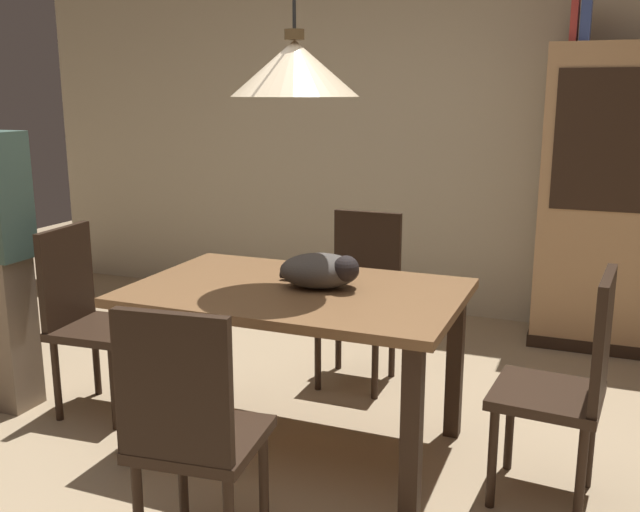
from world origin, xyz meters
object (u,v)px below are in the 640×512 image
object	(u,v)px
dining_table	(297,311)
book_blue_wide	(586,22)
pendant_lamp	(295,68)
cat_sleeping	(322,271)
book_red_tall	(575,19)
chair_left_side	(87,312)
chair_right_side	(570,379)
chair_far_back	(361,290)
hutch_bookcase	(636,207)
chair_near_front	(190,427)

from	to	relation	value
dining_table	book_blue_wide	bearing A→B (deg)	62.84
dining_table	pendant_lamp	size ratio (longest dim) A/B	1.08
cat_sleeping	book_blue_wide	distance (m)	2.41
book_red_tall	cat_sleeping	bearing A→B (deg)	-113.70
chair_left_side	chair_right_side	world-z (taller)	same
pendant_lamp	book_blue_wide	world-z (taller)	pendant_lamp
dining_table	book_red_tall	distance (m)	2.56
chair_far_back	chair_right_side	xyz separation A→B (m)	(1.13, -0.88, 0.00)
chair_left_side	pendant_lamp	bearing A→B (deg)	0.29
chair_left_side	cat_sleeping	xyz separation A→B (m)	(1.23, 0.05, 0.32)
chair_far_back	chair_left_side	xyz separation A→B (m)	(-1.13, -0.88, 0.00)
chair_left_side	book_red_tall	distance (m)	3.22
chair_right_side	book_blue_wide	bearing A→B (deg)	93.49
chair_right_side	book_red_tall	distance (m)	2.47
hutch_bookcase	chair_near_front	bearing A→B (deg)	-115.68
chair_left_side	chair_right_side	xyz separation A→B (m)	(2.26, -0.00, 0.00)
pendant_lamp	chair_far_back	bearing A→B (deg)	90.02
dining_table	book_red_tall	world-z (taller)	book_red_tall
pendant_lamp	cat_sleeping	bearing A→B (deg)	22.35
cat_sleeping	chair_near_front	bearing A→B (deg)	-95.73
hutch_bookcase	book_red_tall	distance (m)	1.18
chair_near_front	dining_table	bearing A→B (deg)	90.57
dining_table	chair_near_front	bearing A→B (deg)	-89.43
dining_table	chair_far_back	size ratio (longest dim) A/B	1.51
chair_far_back	book_blue_wide	xyz separation A→B (m)	(1.01, 1.09, 1.46)
chair_near_front	pendant_lamp	distance (m)	1.45
cat_sleeping	chair_left_side	bearing A→B (deg)	-177.80
chair_far_back	hutch_bookcase	world-z (taller)	hutch_bookcase
hutch_bookcase	chair_far_back	bearing A→B (deg)	-141.73
chair_right_side	pendant_lamp	bearing A→B (deg)	179.70
pendant_lamp	dining_table	bearing A→B (deg)	-122.01
dining_table	hutch_bookcase	world-z (taller)	hutch_bookcase
chair_right_side	pendant_lamp	xyz separation A→B (m)	(-1.13, 0.01, 1.15)
book_red_tall	book_blue_wide	world-z (taller)	book_red_tall
dining_table	chair_far_back	xyz separation A→B (m)	(-0.00, 0.88, -0.14)
chair_far_back	chair_right_side	world-z (taller)	same
pendant_lamp	book_red_tall	size ratio (longest dim) A/B	4.64
dining_table	chair_far_back	bearing A→B (deg)	90.02
chair_right_side	book_red_tall	bearing A→B (deg)	95.31
book_red_tall	book_blue_wide	xyz separation A→B (m)	(0.06, 0.00, -0.02)
chair_near_front	hutch_bookcase	size ratio (longest dim) A/B	0.50
book_red_tall	chair_left_side	bearing A→B (deg)	-136.46
cat_sleeping	hutch_bookcase	world-z (taller)	hutch_bookcase
pendant_lamp	chair_near_front	bearing A→B (deg)	-89.43
chair_near_front	book_red_tall	size ratio (longest dim) A/B	3.32
chair_far_back	book_blue_wide	distance (m)	2.08
dining_table	book_red_tall	xyz separation A→B (m)	(0.94, 1.96, 1.34)
book_red_tall	dining_table	bearing A→B (deg)	-115.69
book_red_tall	book_blue_wide	size ratio (longest dim) A/B	1.17
hutch_bookcase	chair_right_side	bearing A→B (deg)	-97.14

